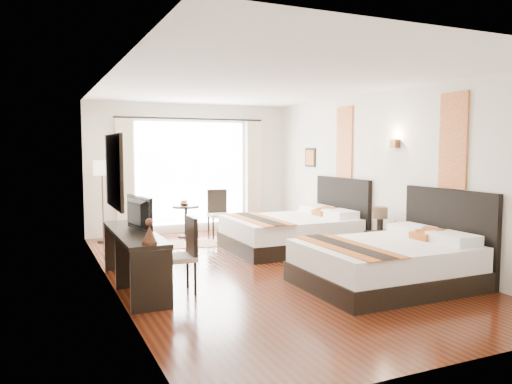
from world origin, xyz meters
name	(u,v)px	position (x,y,z in m)	size (l,w,h in m)	color
floor	(263,269)	(0.00, 0.00, -0.01)	(4.50, 7.50, 0.01)	#3E140B
ceiling	(263,84)	(0.00, 0.00, 2.79)	(4.50, 7.50, 0.02)	white
wall_headboard	(383,175)	(2.25, 0.00, 1.40)	(0.01, 7.50, 2.80)	silver
wall_desk	(110,182)	(-2.25, 0.00, 1.40)	(0.01, 7.50, 2.80)	silver
wall_window	(191,169)	(0.00, 3.75, 1.40)	(4.50, 0.01, 2.80)	silver
wall_entry	(454,202)	(0.00, -3.75, 1.40)	(4.50, 0.01, 2.80)	silver
window_glass	(191,173)	(0.00, 3.73, 1.30)	(2.40, 0.02, 2.20)	white
sheer_curtain	(192,173)	(0.00, 3.67, 1.30)	(2.30, 0.02, 2.10)	white
drape_left	(125,176)	(-1.45, 3.63, 1.28)	(0.35, 0.14, 2.35)	beige
drape_right	(253,173)	(1.45, 3.63, 1.28)	(0.35, 0.14, 2.35)	beige
art_panel_near	(453,141)	(2.23, -1.54, 1.95)	(0.03, 0.50, 1.35)	maroon
art_panel_far	(344,143)	(2.23, 1.14, 1.95)	(0.03, 0.50, 1.35)	maroon
wall_sconce	(395,144)	(2.19, -0.35, 1.92)	(0.10, 0.14, 0.14)	#402517
mirror_frame	(114,171)	(-2.22, -0.23, 1.55)	(0.04, 1.25, 0.95)	black
mirror_glass	(116,171)	(-2.19, -0.23, 1.55)	(0.01, 1.12, 0.82)	white
bed_near	(391,261)	(1.19, -1.54, 0.33)	(2.24, 1.75, 1.27)	black
bed_far	(295,231)	(1.17, 1.14, 0.33)	(2.27, 1.77, 1.28)	black
nightstand	(383,247)	(2.00, -0.35, 0.24)	(0.40, 0.50, 0.48)	black
table_lamp	(380,215)	(2.01, -0.25, 0.76)	(0.24, 0.24, 0.38)	black
vase	(393,229)	(2.04, -0.54, 0.56)	(0.12, 0.12, 0.12)	black
console_desk	(134,259)	(-1.99, -0.23, 0.38)	(0.50, 2.20, 0.76)	black
television	(134,213)	(-1.97, -0.17, 0.98)	(0.79, 0.10, 0.46)	black
bronze_figurine	(149,233)	(-1.99, -1.23, 0.89)	(0.17, 0.17, 0.26)	#402517
desk_chair	(178,270)	(-1.52, -0.70, 0.30)	(0.46, 0.46, 0.97)	#B9A88E
floor_lamp	(102,173)	(-1.94, 3.30, 1.36)	(0.32, 0.32, 1.61)	black
side_table	(186,221)	(-0.29, 3.18, 0.33)	(0.57, 0.57, 0.66)	black
fruit_bowl	(184,204)	(-0.32, 3.19, 0.68)	(0.20, 0.20, 0.05)	#412F17
window_chair	(219,222)	(0.37, 2.97, 0.30)	(0.49, 0.49, 0.97)	#B9A88E
jute_rug	(189,244)	(-0.47, 2.34, 0.01)	(1.10, 0.75, 0.01)	tan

